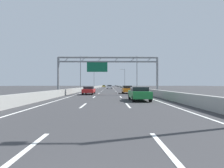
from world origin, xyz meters
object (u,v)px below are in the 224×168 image
object	(u,v)px
streetlamp_right_far	(124,77)
red_car	(89,90)
streetlamp_left_mid	(81,71)
streetlamp_right_mid	(136,71)
white_car	(109,87)
yellow_car	(104,86)
streetlamp_left_far	(95,77)
green_car	(139,93)
orange_car	(127,89)
sign_gantry	(107,65)

from	to	relation	value
streetlamp_right_far	red_car	xyz separation A→B (m)	(-10.82, -52.92, -4.68)
streetlamp_left_mid	streetlamp_right_mid	world-z (taller)	same
streetlamp_right_mid	streetlamp_left_mid	bearing A→B (deg)	180.00
streetlamp_left_mid	white_car	size ratio (longest dim) A/B	2.22
yellow_car	streetlamp_right_mid	bearing A→B (deg)	-79.88
streetlamp_right_mid	streetlamp_left_far	bearing A→B (deg)	111.88
streetlamp_left_mid	streetlamp_left_far	xyz separation A→B (m)	(0.00, 37.18, 0.00)
green_car	white_car	world-z (taller)	white_car
streetlamp_left_mid	orange_car	size ratio (longest dim) A/B	2.19
streetlamp_right_far	green_car	world-z (taller)	streetlamp_right_far
streetlamp_right_far	white_car	xyz separation A→B (m)	(-7.37, -16.77, -4.62)
sign_gantry	orange_car	distance (m)	6.94
streetlamp_left_far	streetlamp_right_far	bearing A→B (deg)	0.00
red_car	green_car	xyz separation A→B (m)	(6.78, -11.36, 0.03)
streetlamp_right_mid	red_car	xyz separation A→B (m)	(-10.82, -15.74, -4.68)
sign_gantry	streetlamp_right_mid	distance (m)	18.99
streetlamp_left_far	sign_gantry	bearing A→B (deg)	-82.44
yellow_car	white_car	bearing A→B (deg)	-84.78
streetlamp_left_far	orange_car	bearing A→B (deg)	-77.62
streetlamp_left_mid	streetlamp_right_far	distance (m)	40.07
red_car	white_car	bearing A→B (deg)	84.54
orange_car	red_car	bearing A→B (deg)	-160.45
red_car	green_car	size ratio (longest dim) A/B	1.09
streetlamp_left_mid	orange_car	xyz separation A→B (m)	(11.07, -13.27, -4.63)
streetlamp_left_far	streetlamp_right_far	world-z (taller)	same
orange_car	streetlamp_right_mid	bearing A→B (deg)	73.78
white_car	red_car	bearing A→B (deg)	-95.46
streetlamp_right_far	white_car	distance (m)	18.89
sign_gantry	orange_car	bearing A→B (deg)	46.78
sign_gantry	streetlamp_right_mid	xyz separation A→B (m)	(7.70, 17.35, 0.54)
streetlamp_left_mid	streetlamp_right_far	world-z (taller)	same
streetlamp_right_mid	orange_car	size ratio (longest dim) A/B	2.19
streetlamp_left_far	streetlamp_right_far	xyz separation A→B (m)	(14.93, 0.00, 0.00)
streetlamp_right_mid	red_car	distance (m)	19.67
streetlamp_left_mid	streetlamp_left_far	distance (m)	37.18
streetlamp_left_far	red_car	bearing A→B (deg)	-85.56
sign_gantry	red_car	size ratio (longest dim) A/B	3.70
streetlamp_right_far	sign_gantry	bearing A→B (deg)	-98.03
streetlamp_left_mid	streetlamp_right_mid	xyz separation A→B (m)	(14.93, 0.00, 0.00)
streetlamp_left_mid	red_car	world-z (taller)	streetlamp_left_mid
streetlamp_right_far	white_car	bearing A→B (deg)	-113.72
streetlamp_left_far	yellow_car	bearing A→B (deg)	82.01
streetlamp_right_mid	yellow_car	size ratio (longest dim) A/B	2.30
streetlamp_left_mid	green_car	xyz separation A→B (m)	(10.89, -27.11, -4.65)
orange_car	white_car	bearing A→B (deg)	95.95
streetlamp_right_mid	streetlamp_right_far	size ratio (longest dim) A/B	1.00
streetlamp_right_mid	white_car	world-z (taller)	streetlamp_right_mid
red_car	yellow_car	size ratio (longest dim) A/B	1.10
yellow_car	green_car	world-z (taller)	green_car
streetlamp_left_far	red_car	size ratio (longest dim) A/B	2.09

